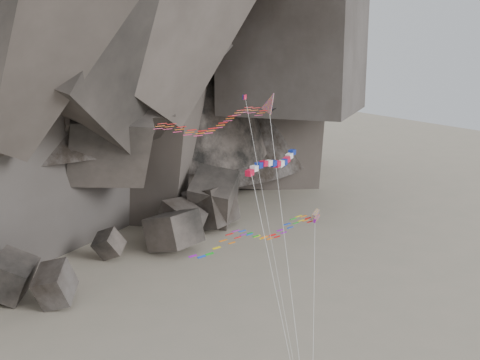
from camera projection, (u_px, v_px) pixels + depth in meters
boulder_field at (70, 259)px, 74.44m from camera, size 64.97×19.44×9.51m
delta_kite at (211, 121)px, 45.62m from camera, size 10.83×12.70×24.51m
banner_kite at (274, 165)px, 45.09m from camera, size 7.31×9.80×20.16m
parafoil_kite at (253, 234)px, 46.69m from camera, size 14.06×9.53×14.52m
pennant_kite at (262, 193)px, 42.71m from camera, size 1.34×8.88×24.86m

